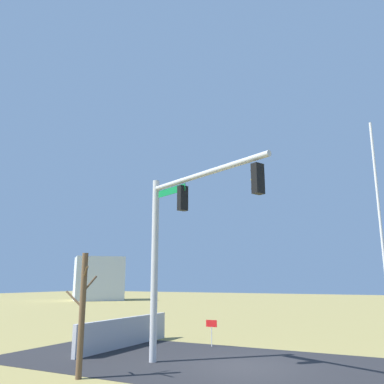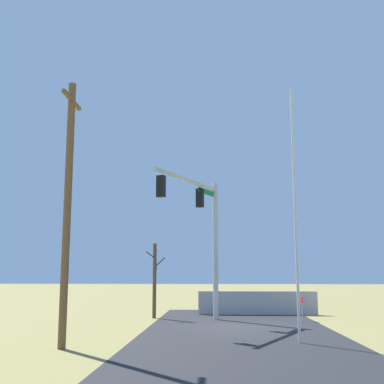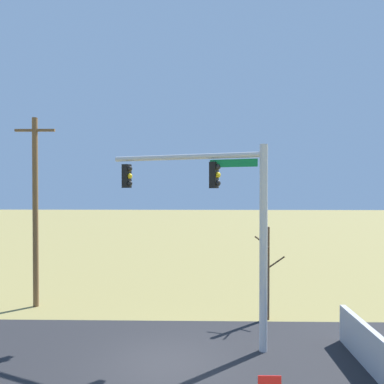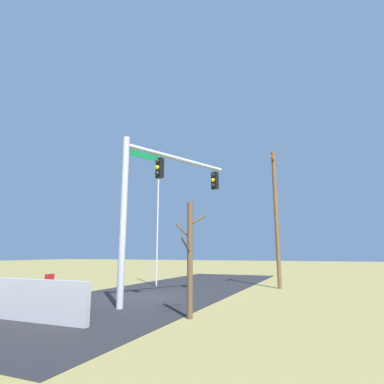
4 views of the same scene
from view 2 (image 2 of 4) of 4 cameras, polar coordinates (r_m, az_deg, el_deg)
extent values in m
plane|color=olive|center=(22.88, 5.32, -15.43)|extent=(160.00, 160.00, 0.00)
cube|color=#232326|center=(18.92, 5.85, -16.70)|extent=(28.00, 8.00, 0.01)
cube|color=#B7B5AD|center=(27.24, 2.82, -14.46)|extent=(6.00, 6.00, 0.01)
cube|color=#A8A8AD|center=(29.37, 7.66, -12.72)|extent=(0.20, 6.90, 1.34)
cylinder|color=#B2B5BA|center=(26.16, 2.76, -6.78)|extent=(0.28, 0.28, 7.20)
cylinder|color=#B2B5BA|center=(23.76, -0.41, 1.37)|extent=(5.73, 2.74, 0.20)
cube|color=#0F7238|center=(25.45, 1.66, 0.01)|extent=(1.65, 0.77, 0.28)
cube|color=black|center=(24.73, 0.92, -0.70)|extent=(0.37, 0.43, 0.96)
sphere|color=black|center=(24.91, 1.07, -0.07)|extent=(0.22, 0.22, 0.22)
sphere|color=yellow|center=(24.86, 1.08, -0.75)|extent=(0.22, 0.22, 0.22)
sphere|color=black|center=(24.82, 1.08, -1.43)|extent=(0.22, 0.22, 0.22)
cube|color=black|center=(21.39, -3.65, 0.67)|extent=(0.37, 0.43, 0.96)
sphere|color=black|center=(21.57, -3.43, 1.40)|extent=(0.22, 0.22, 0.22)
sphere|color=yellow|center=(21.52, -3.44, 0.61)|extent=(0.22, 0.22, 0.22)
sphere|color=black|center=(21.47, -3.45, -0.18)|extent=(0.22, 0.22, 0.22)
cylinder|color=silver|center=(18.16, 11.95, -2.10)|extent=(0.10, 0.10, 9.34)
cylinder|color=brown|center=(16.98, -14.36, -2.12)|extent=(0.26, 0.26, 8.98)
cube|color=brown|center=(17.87, -13.85, 10.36)|extent=(1.90, 0.12, 0.12)
cylinder|color=brown|center=(27.03, -4.40, -10.25)|extent=(0.20, 0.20, 4.00)
cylinder|color=brown|center=(27.39, -4.29, -9.28)|extent=(0.78, 0.07, 0.57)
cylinder|color=brown|center=(26.83, -4.85, -7.34)|extent=(0.54, 0.47, 0.39)
cylinder|color=brown|center=(26.97, -3.79, -8.19)|extent=(0.12, 0.61, 0.55)
cylinder|color=silver|center=(26.05, 12.73, -13.50)|extent=(0.04, 0.04, 0.90)
cube|color=red|center=(26.01, 12.68, -12.16)|extent=(0.56, 0.02, 0.32)
camera|label=1|loc=(22.24, -36.21, -5.87)|focal=37.32mm
camera|label=3|loc=(27.91, 32.75, -0.94)|focal=37.70mm
camera|label=4|loc=(38.01, -9.05, -9.60)|focal=29.48mm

